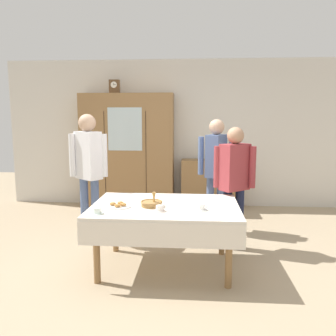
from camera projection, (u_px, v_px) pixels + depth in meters
ground_plane at (167, 260)px, 4.16m from camera, size 12.00×12.00×0.00m
back_wall at (178, 134)px, 6.57m from camera, size 6.40×0.10×2.70m
dining_table at (165, 214)px, 3.84m from camera, size 1.61×1.13×0.72m
wall_cabinet at (128, 151)px, 6.40m from camera, size 1.67×0.46×2.08m
mantel_clock at (114, 87)px, 6.24m from camera, size 0.18×0.11×0.24m
bookshelf_low at (211, 184)px, 6.42m from camera, size 1.07×0.35×0.89m
book_stack at (211, 158)px, 6.35m from camera, size 0.15×0.22×0.06m
tea_cup_front_edge at (97, 211)px, 3.50m from camera, size 0.13×0.13×0.06m
tea_cup_far_right at (160, 209)px, 3.60m from camera, size 0.13×0.13×0.06m
tea_cup_mid_right at (201, 208)px, 3.64m from camera, size 0.13×0.13×0.06m
bread_basket at (152, 203)px, 3.79m from camera, size 0.24×0.24×0.16m
pastry_plate at (118, 206)px, 3.77m from camera, size 0.28×0.28×0.05m
spoon_front_edge at (197, 198)px, 4.19m from camera, size 0.12×0.02×0.01m
spoon_far_right at (224, 201)px, 4.00m from camera, size 0.12×0.02×0.01m
person_behind_table_left at (89, 164)px, 4.71m from camera, size 0.52×0.38×1.71m
person_near_right_end at (216, 164)px, 5.08m from camera, size 0.52×0.41×1.64m
person_behind_table_right at (234, 176)px, 4.39m from camera, size 0.52×0.38×1.56m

